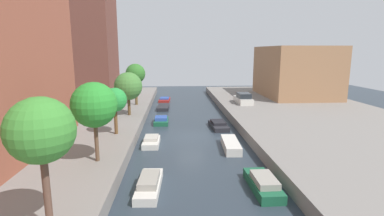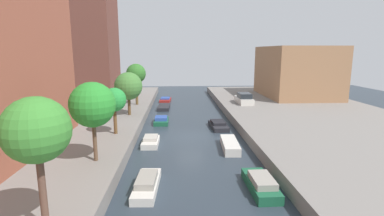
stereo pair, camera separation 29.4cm
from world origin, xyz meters
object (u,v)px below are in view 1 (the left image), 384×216
Objects in this scene: apartment_tower_far at (78,14)px; low_block_right at (295,71)px; moored_boat_left_5 at (165,100)px; moored_boat_right_3 at (218,125)px; moored_boat_left_2 at (151,141)px; moored_boat_left_4 at (163,107)px; moored_boat_left_1 at (149,184)px; moored_boat_right_1 at (263,184)px; street_tree_4 at (135,74)px; parked_car at (243,99)px; moored_boat_right_2 at (231,145)px; moored_boat_left_3 at (161,121)px; street_tree_0 at (41,131)px; street_tree_3 at (128,86)px; street_tree_2 at (115,100)px; street_tree_1 at (94,105)px.

apartment_tower_far is 1.89× the size of low_block_right.
moored_boat_left_5 is 0.92× the size of moored_boat_right_3.
moored_boat_left_4 is at bearing 88.30° from moored_boat_left_2.
moored_boat_left_4 is at bearing 90.03° from moored_boat_left_1.
street_tree_4 is at bearing 113.64° from moored_boat_right_1.
moored_boat_right_2 is (-4.94, -16.39, -1.27)m from parked_car.
street_tree_4 is at bearing -179.19° from parked_car.
moored_boat_left_1 is at bearing -90.13° from moored_boat_left_3.
moored_boat_left_3 is (3.62, 21.73, -4.83)m from street_tree_0.
moored_boat_right_1 is at bearing -58.03° from apartment_tower_far.
moored_boat_left_4 is at bearing -89.94° from moored_boat_left_5.
moored_boat_right_1 is (10.40, 4.80, -4.76)m from street_tree_0.
moored_boat_left_3 is (-11.23, -7.05, -1.28)m from parked_car.
street_tree_2 is at bearing -90.00° from street_tree_3.
moored_boat_left_1 is at bearing -81.26° from street_tree_4.
moored_boat_left_1 is (3.59, 5.24, -4.80)m from street_tree_0.
moored_boat_left_2 is 16.54m from moored_boat_left_4.
street_tree_3 is 10.05m from moored_boat_left_4.
street_tree_2 is 0.97× the size of moored_boat_left_1.
moored_boat_left_2 is 0.77× the size of moored_boat_right_1.
street_tree_1 is 1.24× the size of moored_boat_right_2.
moored_boat_left_4 is at bearing 77.61° from street_tree_2.
parked_car is 1.06× the size of moored_boat_left_1.
street_tree_2 is 1.32× the size of moored_boat_left_3.
moored_boat_left_4 is (3.57, 16.26, -3.76)m from street_tree_2.
parked_car reaches higher than moored_boat_left_3.
moored_boat_left_2 is 0.73× the size of moored_boat_right_2.
street_tree_0 is (-24.71, -35.09, 0.19)m from low_block_right.
apartment_tower_far is at bearing 112.49° from moored_boat_left_1.
moored_boat_right_1 is (-4.45, -23.98, -1.22)m from parked_car.
moored_boat_left_2 is (3.08, -14.69, -4.86)m from street_tree_4.
street_tree_1 is 6.57m from street_tree_2.
moored_boat_left_3 is at bearing -3.39° from street_tree_3.
moored_boat_left_1 is 1.36× the size of moored_boat_left_3.
street_tree_4 is 19.59m from moored_boat_right_2.
street_tree_0 reaches higher than moored_boat_left_4.
moored_boat_right_1 reaches higher than moored_boat_left_3.
low_block_right is 32.39m from street_tree_2.
street_tree_0 is 28.57m from street_tree_4.
apartment_tower_far is at bearing 122.83° from street_tree_3.
moored_boat_left_1 is 8.66m from moored_boat_left_2.
moored_boat_left_1 is 6.83m from moored_boat_right_1.
street_tree_3 is 15.74m from moored_boat_left_5.
moored_boat_left_5 is 0.88× the size of moored_boat_right_2.
parked_car is (14.86, 6.83, -2.68)m from street_tree_3.
moored_boat_left_1 is 0.99× the size of moored_boat_right_2.
low_block_right reaches higher than moored_boat_right_2.
street_tree_1 is at bearing -98.91° from moored_boat_left_4.
street_tree_4 is 1.49× the size of moored_boat_left_5.
moored_boat_right_2 is (6.35, -18.03, 0.10)m from moored_boat_left_4.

